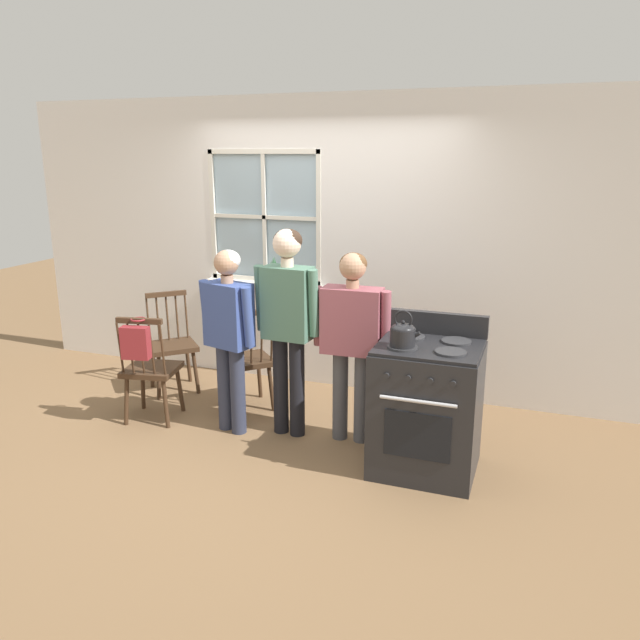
# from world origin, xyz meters

# --- Properties ---
(ground_plane) EXTENTS (16.00, 16.00, 0.00)m
(ground_plane) POSITION_xyz_m (0.00, 0.00, 0.00)
(ground_plane) COLOR brown
(wall_back) EXTENTS (6.40, 0.16, 2.70)m
(wall_back) POSITION_xyz_m (0.04, 1.40, 1.33)
(wall_back) COLOR white
(wall_back) RESTS_ON ground_plane
(chair_by_window) EXTENTS (0.49, 0.47, 0.93)m
(chair_by_window) POSITION_xyz_m (-1.09, 0.08, 0.43)
(chair_by_window) COLOR #3D2819
(chair_by_window) RESTS_ON ground_plane
(chair_near_wall) EXTENTS (0.58, 0.58, 0.93)m
(chair_near_wall) POSITION_xyz_m (-0.44, 0.57, 0.43)
(chair_near_wall) COLOR #3D2819
(chair_near_wall) RESTS_ON ground_plane
(chair_center_cluster) EXTENTS (0.58, 0.58, 0.93)m
(chair_center_cluster) POSITION_xyz_m (-1.30, 0.73, 0.43)
(chair_center_cluster) COLOR #3D2819
(chair_center_cluster) RESTS_ON ground_plane
(person_elderly_left) EXTENTS (0.53, 0.30, 1.48)m
(person_elderly_left) POSITION_xyz_m (-0.36, 0.11, 0.88)
(person_elderly_left) COLOR #2D3347
(person_elderly_left) RESTS_ON ground_plane
(person_teen_center) EXTENTS (0.53, 0.24, 1.64)m
(person_teen_center) POSITION_xyz_m (0.10, 0.22, 1.01)
(person_teen_center) COLOR black
(person_teen_center) RESTS_ON ground_plane
(person_adult_right) EXTENTS (0.60, 0.23, 1.48)m
(person_adult_right) POSITION_xyz_m (0.60, 0.28, 0.90)
(person_adult_right) COLOR #4C4C51
(person_adult_right) RESTS_ON ground_plane
(stove) EXTENTS (0.71, 0.68, 1.08)m
(stove) POSITION_xyz_m (1.23, 0.01, 0.47)
(stove) COLOR #232326
(stove) RESTS_ON ground_plane
(kettle) EXTENTS (0.21, 0.17, 0.25)m
(kettle) POSITION_xyz_m (1.07, -0.12, 1.02)
(kettle) COLOR black
(kettle) RESTS_ON stove
(potted_plant) EXTENTS (0.17, 0.17, 0.27)m
(potted_plant) POSITION_xyz_m (-0.51, 1.31, 1.05)
(potted_plant) COLOR beige
(potted_plant) RESTS_ON wall_back
(handbag) EXTENTS (0.23, 0.22, 0.31)m
(handbag) POSITION_xyz_m (-1.04, -0.15, 0.75)
(handbag) COLOR maroon
(handbag) RESTS_ON chair_by_window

